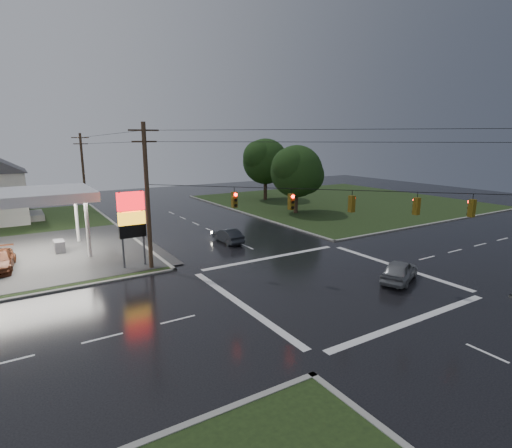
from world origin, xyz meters
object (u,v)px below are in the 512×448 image
utility_pole_nw (147,195)px  utility_pole_n (83,171)px  car_crossing (399,271)px  tree_ne_near (297,171)px  pylon_sign (132,217)px  tree_ne_far (266,162)px  car_north (228,235)px

utility_pole_nw → utility_pole_n: utility_pole_nw is taller
utility_pole_n → car_crossing: utility_pole_n is taller
utility_pole_n → tree_ne_near: bearing=-34.1°
utility_pole_nw → pylon_sign: bearing=135.0°
pylon_sign → tree_ne_near: (24.64, 11.49, 1.55)m
tree_ne_far → car_north: 27.90m
pylon_sign → utility_pole_nw: size_ratio=0.55×
utility_pole_nw → tree_ne_near: size_ratio=1.22×
tree_ne_near → car_north: tree_ne_near is taller
utility_pole_nw → car_crossing: (13.94, -11.91, -4.96)m
utility_pole_n → car_north: size_ratio=2.54×
utility_pole_nw → tree_ne_near: utility_pole_nw is taller
tree_ne_far → tree_ne_near: bearing=-104.1°
utility_pole_n → tree_ne_far: utility_pole_n is taller
utility_pole_n → tree_ne_far: size_ratio=1.07×
utility_pole_nw → car_north: 10.77m
pylon_sign → tree_ne_near: size_ratio=0.67×
pylon_sign → tree_ne_near: 27.23m
utility_pole_nw → tree_ne_near: 26.74m
tree_ne_near → car_crossing: size_ratio=2.02×
car_crossing → pylon_sign: bearing=24.2°
utility_pole_nw → car_north: utility_pole_nw is taller
pylon_sign → car_crossing: pylon_sign is taller
car_north → car_crossing: bearing=108.3°
tree_ne_near → tree_ne_far: size_ratio=0.92×
pylon_sign → car_crossing: bearing=-40.8°
tree_ne_near → car_north: size_ratio=2.17×
tree_ne_near → car_crossing: tree_ne_near is taller
car_north → utility_pole_nw: bearing=23.8°
car_north → utility_pole_n: bearing=-70.6°
utility_pole_n → tree_ne_near: utility_pole_n is taller
car_crossing → utility_pole_nw: bearing=24.5°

